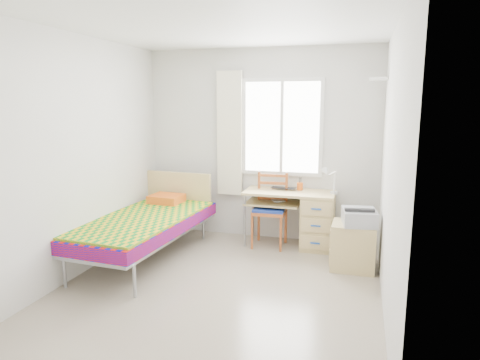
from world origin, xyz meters
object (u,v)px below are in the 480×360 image
(chair, at_px, (271,205))
(cabinet, at_px, (353,246))
(bed, at_px, (146,223))
(printer, at_px, (359,216))
(desk, at_px, (312,218))

(chair, bearing_deg, cabinet, -30.14)
(bed, height_order, printer, bed)
(desk, bearing_deg, printer, -47.09)
(desk, height_order, chair, chair)
(bed, bearing_deg, cabinet, 11.85)
(cabinet, relative_size, printer, 1.15)
(desk, bearing_deg, chair, -174.53)
(cabinet, bearing_deg, printer, -17.69)
(printer, bearing_deg, cabinet, 153.35)
(bed, height_order, chair, chair)
(chair, bearing_deg, desk, 2.77)
(bed, xyz_separation_m, printer, (2.48, 0.32, 0.18))
(desk, xyz_separation_m, chair, (-0.54, -0.05, 0.14))
(cabinet, bearing_deg, desk, 132.21)
(bed, height_order, cabinet, bed)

